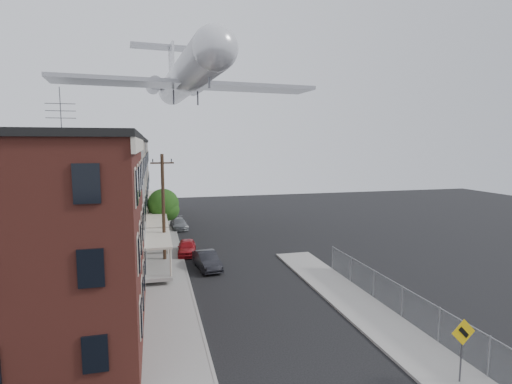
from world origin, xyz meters
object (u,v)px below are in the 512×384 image
warning_sign (463,341)px  car_far (179,224)px  car_mid (207,260)px  street_tree (165,206)px  utility_pole (163,209)px  car_near (187,247)px  airplane (186,77)px

warning_sign → car_far: 34.76m
car_far → car_mid: bearing=-90.2°
warning_sign → street_tree: bearing=110.6°
car_far → utility_pole: bearing=-102.5°
car_mid → car_far: bearing=86.7°
street_tree → car_near: bearing=-76.0°
utility_pole → car_far: utility_pole is taller
utility_pole → car_far: 15.16m
utility_pole → street_tree: 10.00m
street_tree → car_near: street_tree is taller
car_mid → airplane: bearing=83.9°
street_tree → warning_sign: bearing=-69.4°
utility_pole → car_far: bearing=82.1°
warning_sign → car_near: (-9.20, 22.26, -1.21)m
car_mid → airplane: 20.28m
airplane → warning_sign: bearing=-74.6°
utility_pole → car_far: size_ratio=2.13×
utility_pole → street_tree: size_ratio=1.73×
utility_pole → car_mid: size_ratio=2.15×
warning_sign → airplane: size_ratio=0.10×
street_tree → car_mid: street_tree is taller
utility_pole → warning_sign: bearing=-59.5°
street_tree → car_mid: bearing=-75.6°
utility_pole → car_near: bearing=58.2°
car_mid → car_far: size_ratio=0.99×
car_far → airplane: 16.40m
street_tree → airplane: size_ratio=0.18×
utility_pole → car_mid: utility_pole is taller
street_tree → utility_pole: bearing=-91.9°
utility_pole → airplane: (2.88, 11.21, 11.99)m
utility_pole → car_near: utility_pole is taller
car_near → utility_pole: bearing=-116.6°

